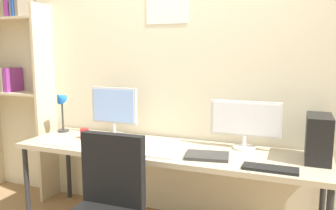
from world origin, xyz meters
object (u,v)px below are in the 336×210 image
Objects in this scene: pc_tower at (318,138)px; keyboard_right at (270,169)px; keyboard_left at (63,144)px; keyboard_center at (155,155)px; bookshelf at (9,63)px; monitor_right at (245,122)px; laptop_closed at (207,156)px; mouse_left_side at (95,147)px; desk at (166,154)px; desk_lamp at (60,104)px; mouse_right_side at (89,144)px; monitor_left at (114,109)px; coffee_mug at (85,133)px.

keyboard_right is at bearing -132.13° from pc_tower.
keyboard_center is at bearing 0.00° from keyboard_left.
pc_tower is at bearing -2.50° from bookshelf.
keyboard_center is at bearing -143.60° from monitor_right.
bookshelf is 6.46× the size of keyboard_left.
mouse_left_side is at bearing 177.76° from laptop_closed.
keyboard_right is at bearing -61.51° from monitor_right.
bookshelf is (-1.86, 0.23, 0.71)m from desk.
keyboard_left is (-1.98, -0.33, -0.16)m from pc_tower.
mouse_right_side is (0.54, -0.33, -0.26)m from desk_lamp.
laptop_closed reaches higher than keyboard_right.
desk_lamp reaches higher than mouse_right_side.
mouse_right_side is at bearing -163.42° from desk.
desk is 7.56× the size of keyboard_left.
desk is 5.51× the size of monitor_left.
desk_lamp is at bearing 161.51° from coffee_mug.
monitor_right is at bearing 168.22° from pc_tower.
keyboard_center is at bearing -18.05° from coffee_mug.
pc_tower is 3.21× the size of coffee_mug.
bookshelf is 6.32× the size of pc_tower.
keyboard_left is at bearing -24.28° from bookshelf.
bookshelf is 4.70× the size of monitor_left.
monitor_right reaches higher than laptop_closed.
keyboard_right is 0.48m from laptop_closed.
mouse_left_side is at bearing -179.58° from keyboard_center.
keyboard_right is (2.70, -0.46, -0.65)m from bookshelf.
desk_lamp is at bearing 129.92° from keyboard_left.
bookshelf is 22.38× the size of mouse_right_side.
mouse_left_side is (-0.52, -0.23, 0.06)m from desk.
pc_tower is at bearing -3.69° from monitor_left.
keyboard_right is 1.67m from coffee_mug.
bookshelf reaches higher than keyboard_center.
laptop_closed reaches higher than desk.
monitor_right is at bearing 46.08° from laptop_closed.
monitor_left reaches higher than pc_tower.
desk is at bearing 16.58° from mouse_right_side.
pc_tower is at bearing 16.17° from keyboard_center.
keyboard_left is 3.47× the size of mouse_right_side.
pc_tower reaches higher than keyboard_left.
desk is 0.81m from coffee_mug.
keyboard_right is at bearing -23.48° from laptop_closed.
keyboard_left is at bearing 179.32° from mouse_left_side.
keyboard_left is (-1.44, -0.44, -0.21)m from monitor_right.
laptop_closed is at bearing 5.34° from keyboard_left.
desk is 6.95× the size of keyboard_right.
keyboard_left is (0.32, -0.38, -0.27)m from desk_lamp.
monitor_left is 1.06m from laptop_closed.
mouse_right_side reaches higher than laptop_closed.
monitor_left is 0.78m from keyboard_center.
keyboard_left is at bearing 175.65° from laptop_closed.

